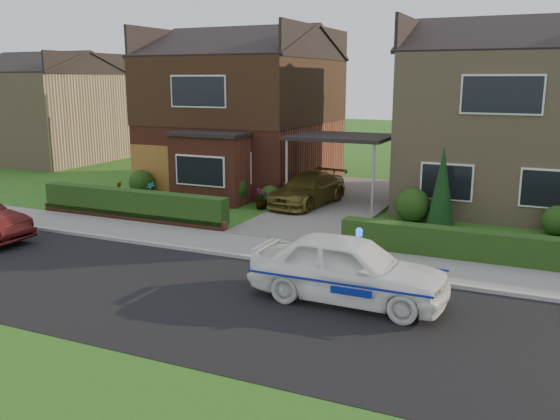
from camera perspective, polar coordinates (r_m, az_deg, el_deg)
The scene contains 25 objects.
ground at distance 14.05m, azimuth -8.99°, elevation -8.10°, with size 120.00×120.00×0.00m, color #275115.
road at distance 14.05m, azimuth -8.99°, elevation -8.10°, with size 60.00×6.00×0.02m, color black.
kerb at distance 16.51m, azimuth -3.17°, elevation -4.58°, with size 60.00×0.16×0.12m, color #9E9993.
sidewalk at distance 17.41m, azimuth -1.57°, elevation -3.68°, with size 60.00×2.00×0.10m, color slate.
grass_verge at distance 10.64m, azimuth -24.55°, elevation -16.21°, with size 60.00×4.00×0.01m, color #275115.
driveway at distance 23.62m, azimuth 5.79°, elevation 0.62°, with size 3.80×12.00×0.12m, color #666059.
house_left at distance 28.10m, azimuth -3.48°, elevation 10.28°, with size 7.50×9.53×7.25m.
house_right at distance 24.98m, azimuth 21.14°, elevation 8.85°, with size 7.50×8.06×7.25m.
carport_link at distance 23.18m, azimuth 5.90°, elevation 6.89°, with size 3.80×3.00×2.77m.
garage_door at distance 26.34m, azimuth -12.20°, elevation 3.83°, with size 2.20×0.10×2.10m, color brown.
dwarf_wall at distance 21.41m, azimuth -14.22°, elevation -0.62°, with size 7.70×0.25×0.36m, color brown.
hedge_left at distance 21.56m, azimuth -13.94°, elevation -1.00°, with size 7.50×0.55×0.90m, color #183811.
hedge_right at distance 17.06m, azimuth 18.24°, elevation -4.85°, with size 7.50×0.55×0.80m, color #183811.
shrub_left_far at distance 26.21m, azimuth -13.19°, elevation 2.61°, with size 1.08×1.08×1.08m, color #183811.
shrub_left_mid at distance 23.57m, azimuth -4.78°, elevation 2.11°, with size 1.32×1.32×1.32m, color #183811.
shrub_left_near at distance 23.15m, azimuth -0.94°, elevation 1.36°, with size 0.84×0.84×0.84m, color #183811.
shrub_right_near at distance 21.18m, azimuth 12.64°, elevation 0.48°, with size 1.20×1.20×1.20m, color #183811.
shrub_right_mid at distance 20.89m, azimuth 25.10°, elevation -0.91°, with size 0.96×0.96×0.96m, color #183811.
conifer_a at distance 20.68m, azimuth 15.32°, elevation 2.03°, with size 0.90×0.90×2.60m, color black.
neighbour_left at distance 38.44m, azimuth -21.19°, elevation 8.27°, with size 6.50×7.00×5.20m, color #A08462.
police_car at distance 13.37m, azimuth 6.60°, elevation -5.66°, with size 4.10×4.49×1.68m.
driveway_car at distance 22.95m, azimuth 2.69°, elevation 2.01°, with size 1.68×4.14×1.20m, color brown.
potted_plant_a at distance 24.93m, azimuth -12.30°, elevation 1.76°, with size 0.39×0.26×0.74m, color gray.
potted_plant_b at distance 25.50m, azimuth -15.37°, elevation 1.81°, with size 0.32×0.40×0.72m, color gray.
potted_plant_c at distance 22.67m, azimuth -1.82°, elevation 1.06°, with size 0.45×0.45×0.80m, color gray.
Camera 1 is at (7.35, -10.91, 4.92)m, focal length 38.00 mm.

